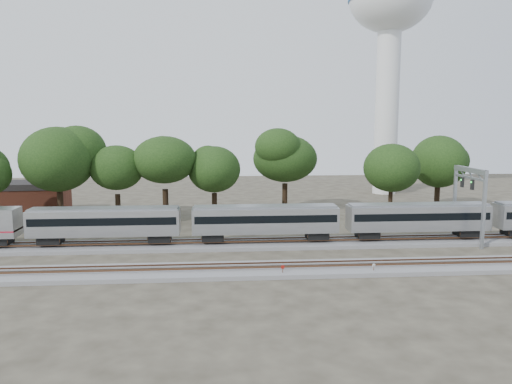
{
  "coord_description": "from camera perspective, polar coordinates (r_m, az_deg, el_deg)",
  "views": [
    {
      "loc": [
        -4.01,
        -48.73,
        13.81
      ],
      "look_at": [
        0.17,
        5.0,
        6.26
      ],
      "focal_mm": 35.0,
      "sensor_mm": 36.0,
      "label": 1
    }
  ],
  "objects": [
    {
      "name": "switch_lever",
      "position": [
        46.18,
        9.56,
        -9.35
      ],
      "size": [
        0.57,
        0.46,
        0.3
      ],
      "primitive_type": "cube",
      "rotation": [
        0.0,
        0.0,
        -0.36
      ],
      "color": "#512D19",
      "rests_on": "ground"
    },
    {
      "name": "track_far",
      "position": [
        56.54,
        -0.25,
        -5.95
      ],
      "size": [
        160.0,
        5.0,
        0.73
      ],
      "color": "slate",
      "rests_on": "ground"
    },
    {
      "name": "ground",
      "position": [
        50.81,
        0.25,
        -7.8
      ],
      "size": [
        160.0,
        160.0,
        0.0
      ],
      "primitive_type": "plane",
      "color": "#383328",
      "rests_on": "ground"
    },
    {
      "name": "signal_gantry",
      "position": [
        62.32,
        23.18,
        0.43
      ],
      "size": [
        0.6,
        7.14,
        8.68
      ],
      "color": "gray",
      "rests_on": "ground"
    },
    {
      "name": "switch_stand_white",
      "position": [
        47.25,
        13.31,
        -8.4
      ],
      "size": [
        0.31,
        0.16,
        1.04
      ],
      "rotation": [
        0.0,
        0.0,
        0.41
      ],
      "color": "#512D19",
      "rests_on": "ground"
    },
    {
      "name": "track_near",
      "position": [
        46.92,
        0.65,
        -8.88
      ],
      "size": [
        160.0,
        5.0,
        0.73
      ],
      "color": "slate",
      "rests_on": "ground"
    },
    {
      "name": "tree_1",
      "position": [
        70.69,
        -21.69,
        3.49
      ],
      "size": [
        9.14,
        9.14,
        12.89
      ],
      "color": "black",
      "rests_on": "ground"
    },
    {
      "name": "switch_stand_red",
      "position": [
        45.41,
        3.07,
        -8.83
      ],
      "size": [
        0.34,
        0.12,
        1.08
      ],
      "rotation": [
        0.0,
        0.0,
        0.25
      ],
      "color": "#512D19",
      "rests_on": "ground"
    },
    {
      "name": "tree_7",
      "position": [
        82.81,
        20.15,
        3.27
      ],
      "size": [
        7.88,
        7.88,
        11.1
      ],
      "color": "black",
      "rests_on": "ground"
    },
    {
      "name": "tree_6",
      "position": [
        73.27,
        15.23,
        2.66
      ],
      "size": [
        7.53,
        7.53,
        10.62
      ],
      "color": "black",
      "rests_on": "ground"
    },
    {
      "name": "train",
      "position": [
        60.36,
        18.12,
        -2.7
      ],
      "size": [
        120.2,
        2.92,
        4.31
      ],
      "color": "#BABDC2",
      "rests_on": "ground"
    },
    {
      "name": "tree_3",
      "position": [
        68.9,
        -10.41,
        3.62
      ],
      "size": [
        8.91,
        8.91,
        12.56
      ],
      "color": "black",
      "rests_on": "ground"
    },
    {
      "name": "tree_5",
      "position": [
        76.19,
        3.35,
        3.83
      ],
      "size": [
        8.48,
        8.48,
        11.95
      ],
      "color": "black",
      "rests_on": "ground"
    },
    {
      "name": "tree_2",
      "position": [
        69.41,
        -15.65,
        2.66
      ],
      "size": [
        7.9,
        7.9,
        11.13
      ],
      "color": "black",
      "rests_on": "ground"
    },
    {
      "name": "water_tower",
      "position": [
        102.09,
        15.05,
        18.21
      ],
      "size": [
        15.81,
        15.81,
        43.76
      ],
      "color": "silver",
      "rests_on": "ground"
    },
    {
      "name": "tree_4",
      "position": [
        69.9,
        -4.81,
        2.59
      ],
      "size": [
        7.43,
        7.43,
        10.47
      ],
      "color": "black",
      "rests_on": "ground"
    },
    {
      "name": "brick_building",
      "position": [
        83.01,
        -24.16,
        -0.6
      ],
      "size": [
        10.56,
        7.78,
        4.86
      ],
      "rotation": [
        0.0,
        0.0,
        0.06
      ],
      "color": "brown",
      "rests_on": "ground"
    }
  ]
}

